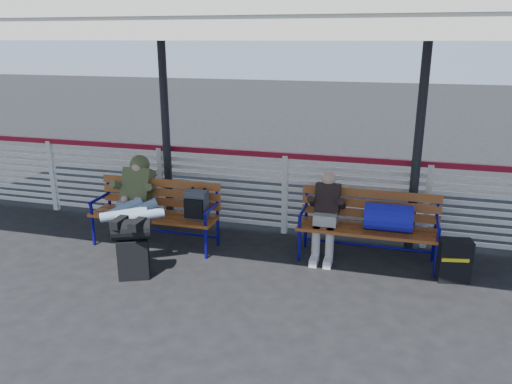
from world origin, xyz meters
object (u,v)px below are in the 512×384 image
(luggage_stack, at_px, (133,246))
(suitcase_side, at_px, (454,260))
(bench_right, at_px, (379,219))
(traveler_man, at_px, (134,205))
(companion_person, at_px, (326,214))
(bench_left, at_px, (165,206))

(luggage_stack, relative_size, suitcase_side, 1.44)
(luggage_stack, xyz_separation_m, bench_right, (2.84, 1.26, 0.19))
(traveler_man, bearing_deg, luggage_stack, -63.30)
(bench_right, relative_size, companion_person, 1.57)
(luggage_stack, height_order, suitcase_side, luggage_stack)
(bench_left, xyz_separation_m, suitcase_side, (3.81, -0.08, -0.31))
(bench_right, bearing_deg, traveler_man, -169.70)
(companion_person, bearing_deg, suitcase_side, -10.54)
(traveler_man, bearing_deg, companion_person, 12.91)
(bench_right, xyz_separation_m, suitcase_side, (0.92, -0.30, -0.34))
(suitcase_side, bearing_deg, companion_person, 158.32)
(luggage_stack, bearing_deg, traveler_man, 93.51)
(traveler_man, xyz_separation_m, companion_person, (2.50, 0.57, -0.08))
(bench_left, height_order, suitcase_side, bench_left)
(bench_right, relative_size, traveler_man, 1.10)
(bench_left, distance_m, traveler_man, 0.47)
(bench_right, bearing_deg, companion_person, -179.56)
(traveler_man, bearing_deg, bench_left, 50.33)
(companion_person, bearing_deg, bench_left, -174.30)
(bench_right, bearing_deg, suitcase_side, -18.23)
(bench_right, distance_m, traveler_man, 3.23)
(traveler_man, bearing_deg, bench_right, 10.30)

